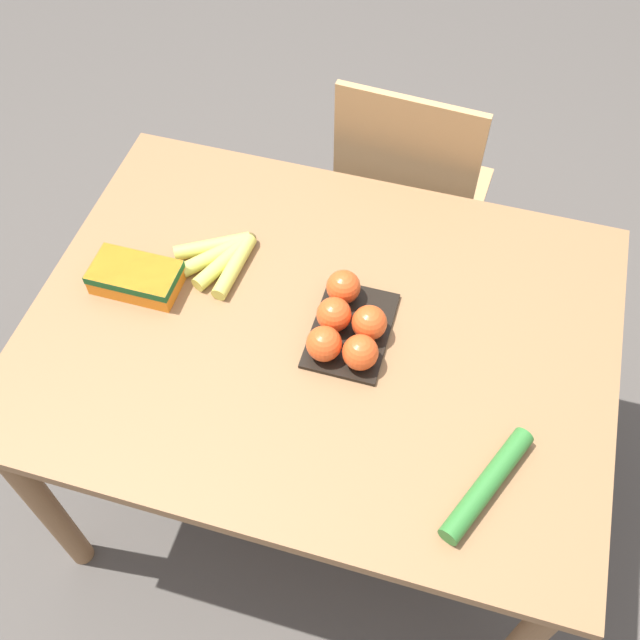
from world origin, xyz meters
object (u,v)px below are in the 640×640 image
Objects in this scene: chair at (408,202)px; carrot_bag at (135,277)px; cucumber_near at (487,484)px; banana_bunch at (223,257)px; tomato_pack at (347,325)px.

carrot_bag is at bearing 58.24° from chair.
carrot_bag is at bearing 162.16° from cucumber_near.
banana_bunch is at bearing 63.41° from chair.
carrot_bag is 0.87m from cucumber_near.
carrot_bag is (-0.50, -0.70, 0.31)m from chair.
carrot_bag is 0.75× the size of cucumber_near.
carrot_bag reaches higher than cucumber_near.
cucumber_near is (0.83, -0.27, -0.01)m from carrot_bag.
tomato_pack is at bearing -0.18° from carrot_bag.
banana_bunch is at bearing 149.91° from cucumber_near.
banana_bunch is at bearing 36.93° from carrot_bag.
tomato_pack reaches higher than banana_bunch.
tomato_pack is 0.49m from carrot_bag.
tomato_pack is 1.24× the size of carrot_bag.
banana_bunch is 0.20m from carrot_bag.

